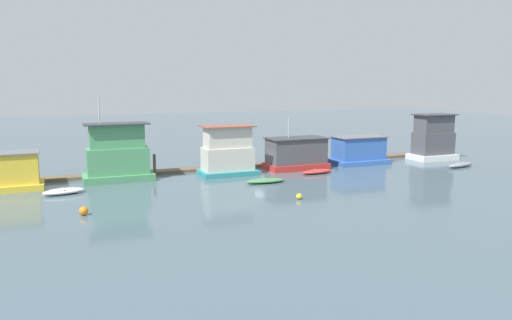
{
  "coord_description": "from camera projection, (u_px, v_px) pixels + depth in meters",
  "views": [
    {
      "loc": [
        -19.44,
        -48.81,
        9.61
      ],
      "look_at": [
        0.0,
        -1.0,
        1.4
      ],
      "focal_mm": 35.0,
      "sensor_mm": 36.0,
      "label": 1
    }
  ],
  "objects": [
    {
      "name": "ground_plane",
      "position": [
        252.0,
        172.0,
        53.39
      ],
      "size": [
        200.0,
        200.0,
        0.0
      ],
      "primitive_type": "plane",
      "color": "#475B66"
    },
    {
      "name": "dock_walkway",
      "position": [
        243.0,
        166.0,
        56.0
      ],
      "size": [
        59.6,
        1.75,
        0.3
      ],
      "primitive_type": "cube",
      "color": "brown",
      "rests_on": "ground_plane"
    },
    {
      "name": "houseboat_yellow",
      "position": [
        10.0,
        172.0,
        44.23
      ],
      "size": [
        5.45,
        3.47,
        3.38
      ],
      "color": "gold",
      "rests_on": "ground_plane"
    },
    {
      "name": "houseboat_green",
      "position": [
        118.0,
        156.0,
        48.17
      ],
      "size": [
        6.65,
        3.37,
        8.23
      ],
      "color": "#4C9360",
      "rests_on": "ground_plane"
    },
    {
      "name": "houseboat_teal",
      "position": [
        228.0,
        153.0,
        51.37
      ],
      "size": [
        5.83,
        3.59,
        5.09
      ],
      "color": "teal",
      "rests_on": "ground_plane"
    },
    {
      "name": "houseboat_red",
      "position": [
        296.0,
        154.0,
        54.89
      ],
      "size": [
        6.74,
        3.62,
        5.71
      ],
      "color": "red",
      "rests_on": "ground_plane"
    },
    {
      "name": "houseboat_blue",
      "position": [
        358.0,
        151.0,
        58.33
      ],
      "size": [
        6.61,
        4.0,
        3.24
      ],
      "color": "#3866B7",
      "rests_on": "ground_plane"
    },
    {
      "name": "houseboat_white",
      "position": [
        433.0,
        139.0,
        61.32
      ],
      "size": [
        5.46,
        3.42,
        5.59
      ],
      "color": "white",
      "rests_on": "ground_plane"
    },
    {
      "name": "dinghy_white",
      "position": [
        64.0,
        191.0,
        42.72
      ],
      "size": [
        3.63,
        2.03,
        0.49
      ],
      "color": "white",
      "rests_on": "ground_plane"
    },
    {
      "name": "dinghy_green",
      "position": [
        265.0,
        181.0,
        47.45
      ],
      "size": [
        3.91,
        1.61,
        0.43
      ],
      "color": "#47844C",
      "rests_on": "ground_plane"
    },
    {
      "name": "dinghy_red",
      "position": [
        317.0,
        171.0,
        52.14
      ],
      "size": [
        3.76,
        1.6,
        0.46
      ],
      "color": "red",
      "rests_on": "ground_plane"
    },
    {
      "name": "dinghy_grey",
      "position": [
        460.0,
        165.0,
        56.15
      ],
      "size": [
        4.3,
        1.95,
        0.5
      ],
      "color": "gray",
      "rests_on": "ground_plane"
    },
    {
      "name": "mooring_post_centre",
      "position": [
        155.0,
        165.0,
        51.06
      ],
      "size": [
        0.3,
        0.3,
        2.2
      ],
      "primitive_type": "cylinder",
      "color": "brown",
      "rests_on": "ground_plane"
    },
    {
      "name": "buoy_orange",
      "position": [
        84.0,
        211.0,
        36.0
      ],
      "size": [
        0.65,
        0.65,
        0.65
      ],
      "primitive_type": "sphere",
      "color": "orange",
      "rests_on": "ground_plane"
    },
    {
      "name": "buoy_yellow",
      "position": [
        299.0,
        196.0,
        40.86
      ],
      "size": [
        0.48,
        0.48,
        0.48
      ],
      "primitive_type": "sphere",
      "color": "yellow",
      "rests_on": "ground_plane"
    }
  ]
}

